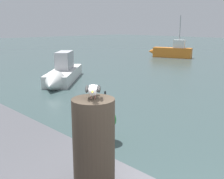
% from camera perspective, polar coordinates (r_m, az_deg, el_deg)
% --- Properties ---
extents(mooring_post, '(0.42, 0.42, 0.90)m').
position_cam_1_polar(mooring_post, '(2.76, -3.79, -10.96)').
color(mooring_post, '#382D23').
rests_on(mooring_post, harbor_quay).
extents(seagull, '(0.32, 0.30, 0.14)m').
position_cam_1_polar(seagull, '(2.58, -3.98, -0.07)').
color(seagull, '#C66C60').
rests_on(seagull, mooring_post).
extents(boat_white, '(4.42, 4.62, 1.74)m').
position_cam_1_polar(boat_white, '(14.47, -10.33, 3.22)').
color(boat_white, silver).
rests_on(boat_white, ground_plane).
extents(boat_orange, '(4.01, 2.05, 3.69)m').
position_cam_1_polar(boat_orange, '(25.74, 12.04, 7.74)').
color(boat_orange, orange).
rests_on(boat_orange, ground_plane).
extents(channel_buoy, '(0.56, 0.56, 1.33)m').
position_cam_1_polar(channel_buoy, '(7.01, -1.39, -7.12)').
color(channel_buoy, green).
rests_on(channel_buoy, ground_plane).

